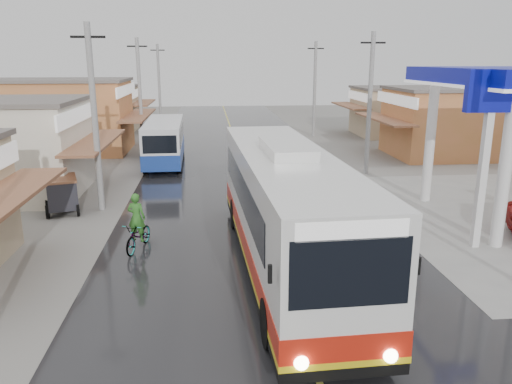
% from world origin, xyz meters
% --- Properties ---
extents(ground, '(120.00, 120.00, 0.00)m').
position_xyz_m(ground, '(0.00, 0.00, 0.00)').
color(ground, slate).
rests_on(ground, ground).
extents(road, '(12.00, 90.00, 0.02)m').
position_xyz_m(road, '(0.00, 15.00, 0.01)').
color(road, black).
rests_on(road, ground).
extents(centre_line, '(0.15, 90.00, 0.01)m').
position_xyz_m(centre_line, '(0.00, 15.00, 0.02)').
color(centre_line, '#D8CC4C').
rests_on(centre_line, road).
extents(shopfronts_left, '(11.00, 44.00, 5.20)m').
position_xyz_m(shopfronts_left, '(-13.00, 18.00, 0.00)').
color(shopfronts_left, tan).
rests_on(shopfronts_left, ground).
extents(utility_poles_left, '(1.60, 50.00, 8.00)m').
position_xyz_m(utility_poles_left, '(-7.00, 16.00, 0.00)').
color(utility_poles_left, gray).
rests_on(utility_poles_left, ground).
extents(utility_poles_right, '(1.60, 36.00, 8.00)m').
position_xyz_m(utility_poles_right, '(7.00, 15.00, 0.00)').
color(utility_poles_right, gray).
rests_on(utility_poles_right, ground).
extents(coach_bus, '(3.35, 13.04, 4.04)m').
position_xyz_m(coach_bus, '(0.17, 1.94, 1.95)').
color(coach_bus, silver).
rests_on(coach_bus, road).
extents(second_bus, '(2.39, 8.29, 2.74)m').
position_xyz_m(second_bus, '(-4.97, 18.96, 1.48)').
color(second_bus, silver).
rests_on(second_bus, road).
extents(cyclist, '(1.19, 2.07, 2.11)m').
position_xyz_m(cyclist, '(-4.71, 3.87, 0.69)').
color(cyclist, black).
rests_on(cyclist, ground).
extents(tricycle_near, '(1.87, 2.19, 1.57)m').
position_xyz_m(tricycle_near, '(-8.60, 8.73, 0.90)').
color(tricycle_near, '#26262D').
rests_on(tricycle_near, ground).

